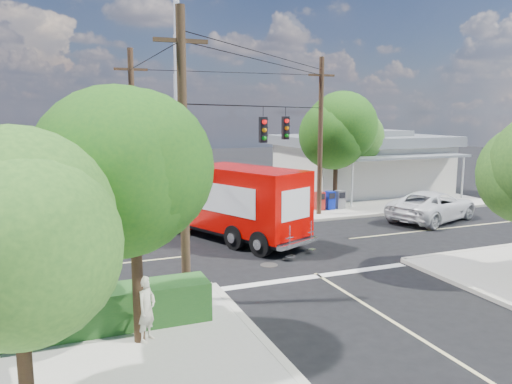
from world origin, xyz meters
TOP-DOWN VIEW (x-y plane):
  - ground at (0.00, 0.00)m, footprint 120.00×120.00m
  - sidewalk_ne at (10.88, 10.88)m, footprint 14.12×14.12m
  - sidewalk_nw at (-10.88, 10.88)m, footprint 14.12×14.12m
  - road_markings at (0.00, -1.47)m, footprint 32.00×32.00m
  - building_ne at (12.50, 11.97)m, footprint 11.80×10.20m
  - radio_tower at (0.50, 20.00)m, footprint 0.80×0.80m
  - tree_sw_front at (-6.99, -7.54)m, footprint 3.88×3.78m
  - tree_sw_back at (-9.49, -10.04)m, footprint 3.56×3.42m
  - tree_ne_front at (7.21, 6.76)m, footprint 4.21×4.14m
  - tree_ne_back at (9.81, 8.96)m, footprint 3.77×3.66m
  - palm_nw_front at (-7.50, 7.50)m, footprint 3.01×3.08m
  - palm_nw_back at (-9.50, 9.00)m, footprint 3.01×3.08m
  - utility_poles at (-1.58, 1.60)m, footprint 12.00×10.68m
  - picket_fence at (-7.80, -5.60)m, footprint 5.94×0.06m
  - hedge_sw at (-8.00, -6.40)m, footprint 6.20×1.20m
  - vending_boxes at (6.50, 6.20)m, footprint 1.90×0.50m
  - delivery_truck at (-1.10, 1.76)m, footprint 5.37×8.30m
  - parked_car at (10.51, 1.84)m, footprint 6.54×4.63m
  - pedestrian at (-6.81, -7.54)m, footprint 0.73×0.75m

SIDE VIEW (x-z plane):
  - ground at x=0.00m, z-range 0.00..0.00m
  - road_markings at x=0.00m, z-range 0.00..0.01m
  - sidewalk_ne at x=10.88m, z-range 0.00..0.14m
  - sidewalk_nw at x=-10.88m, z-range 0.00..0.14m
  - picket_fence at x=-7.80m, z-range 0.18..1.18m
  - hedge_sw at x=-8.00m, z-range 0.14..1.24m
  - vending_boxes at x=6.50m, z-range 0.14..1.24m
  - parked_car at x=10.51m, z-range 0.00..1.66m
  - pedestrian at x=-6.81m, z-range 0.14..1.87m
  - delivery_truck at x=-1.10m, z-range 0.03..3.51m
  - building_ne at x=12.50m, z-range 0.07..4.57m
  - tree_sw_back at x=-9.49m, z-range 1.19..6.60m
  - tree_ne_back at x=9.81m, z-range 1.27..7.10m
  - tree_sw_front at x=-6.99m, z-range 1.32..7.35m
  - palm_nw_back at x=-9.50m, z-range 2.08..7.27m
  - utility_poles at x=-1.58m, z-range 0.17..9.17m
  - tree_ne_front at x=7.21m, z-range 1.44..8.09m
  - palm_nw_front at x=-7.50m, z-range 2.25..7.84m
  - radio_tower at x=0.50m, z-range -2.86..14.14m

